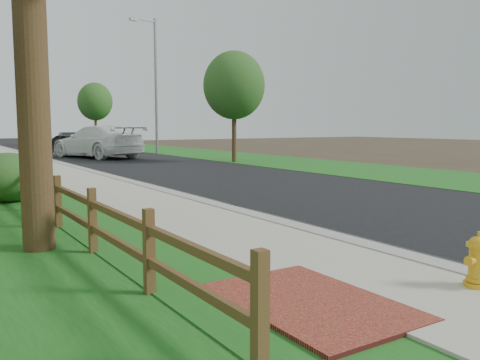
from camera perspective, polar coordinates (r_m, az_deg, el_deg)
ground at (r=8.25m, az=15.20°, el=-8.86°), size 120.00×120.00×0.00m
road at (r=41.75m, az=-17.73°, el=3.06°), size 8.00×90.00×0.02m
curb at (r=40.89m, az=-23.43°, el=2.85°), size 0.40×90.00×0.12m
wet_gutter at (r=40.95m, az=-22.95°, el=2.82°), size 0.50×90.00×0.00m
sidewalk at (r=40.71m, az=-25.24°, el=2.74°), size 2.20×90.00×0.10m
verge_far at (r=44.00m, az=-8.99°, el=3.44°), size 6.00×90.00×0.04m
brick_patch at (r=6.08m, az=7.92°, el=-13.67°), size 1.60×2.40×0.11m
ranch_fence at (r=12.07m, az=-21.01°, el=-1.32°), size 0.12×16.92×1.10m
fire_hydrant at (r=7.06m, az=25.19°, el=-8.29°), size 0.45×0.36×0.70m
white_suv at (r=33.53m, az=-15.73°, el=4.17°), size 4.87×7.55×2.04m
dark_car_mid at (r=41.35m, az=-19.15°, el=3.98°), size 3.19×4.48×1.42m
dark_car_far at (r=51.20m, az=-18.60°, el=4.34°), size 1.54×4.17×1.36m
streetlight at (r=37.39m, az=-9.67°, el=11.23°), size 2.18×0.74×9.57m
shrub_c at (r=15.19m, az=-24.55°, el=0.25°), size 1.90×1.90×1.36m
tree_near_right at (r=28.53m, az=-0.67°, el=10.56°), size 3.42×3.42×6.16m
tree_far_right at (r=52.48m, az=-15.97°, el=8.45°), size 3.38×3.38×6.23m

